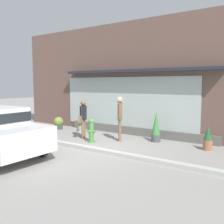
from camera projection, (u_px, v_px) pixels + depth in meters
The scene contains 10 objects.
ground_plane at pixel (93, 149), 9.05m from camera, with size 60.00×60.00×0.00m, color gray.
curb_strip at pixel (89, 148), 8.88m from camera, with size 14.00×0.24×0.12m, color #B2B2AD.
storefront at pixel (138, 80), 11.38m from camera, with size 14.00×0.81×5.01m.
fire_hydrant at pixel (91, 131), 10.03m from camera, with size 0.38×0.34×0.93m.
pedestrian_with_handbag at pixel (83, 117), 10.71m from camera, with size 0.31×0.62×1.59m.
pedestrian_passerby at pixel (120, 115), 10.20m from camera, with size 0.35×0.45×1.77m.
potted_plant_doorstep at pixel (82, 122), 12.26m from camera, with size 0.36×0.36×0.99m.
potted_plant_window_center at pixel (156, 127), 10.11m from camera, with size 0.37×0.37×1.21m.
potted_plant_low_front at pixel (208, 138), 8.83m from camera, with size 0.32×0.32×0.87m.
potted_plant_near_hydrant at pixel (58, 123), 12.96m from camera, with size 0.47×0.47×0.62m.
Camera 1 is at (5.62, -6.87, 2.29)m, focal length 41.26 mm.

